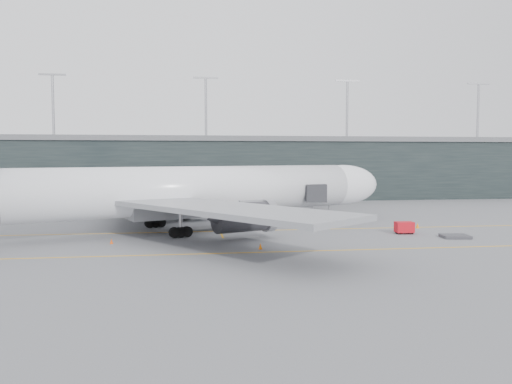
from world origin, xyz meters
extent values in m
plane|color=slate|center=(0.00, 0.00, 0.00)|extent=(320.00, 320.00, 0.00)
cube|color=#EBA316|center=(0.00, -4.00, 0.01)|extent=(160.00, 0.25, 0.02)
cube|color=#EBA316|center=(0.00, -20.00, 0.01)|extent=(160.00, 0.25, 0.02)
cube|color=#EBA316|center=(5.00, 20.00, 0.01)|extent=(0.25, 60.00, 0.02)
cube|color=black|center=(0.00, 58.00, 7.00)|extent=(240.00, 35.00, 14.00)
cube|color=slate|center=(0.00, 58.00, 14.60)|extent=(240.00, 36.00, 1.20)
cylinder|color=#9E9EA3|center=(-30.00, 48.00, 22.00)|extent=(0.60, 0.60, 14.00)
cylinder|color=#9E9EA3|center=(5.00, 48.00, 22.00)|extent=(0.60, 0.60, 14.00)
cylinder|color=#9E9EA3|center=(40.00, 48.00, 22.00)|extent=(0.60, 0.60, 14.00)
cylinder|color=#9E9EA3|center=(75.00, 48.00, 22.00)|extent=(0.60, 0.60, 14.00)
cylinder|color=white|center=(1.73, -2.31, 5.69)|extent=(48.33, 24.49, 6.66)
ellipsoid|color=white|center=(26.15, 7.44, 5.69)|extent=(15.45, 11.36, 6.66)
cube|color=gray|center=(0.73, -2.71, 3.11)|extent=(17.94, 11.35, 2.15)
cube|color=black|center=(29.94, 8.95, 6.76)|extent=(3.39, 3.87, 0.86)
cube|color=gray|center=(4.90, -18.96, 4.62)|extent=(26.70, 30.53, 0.59)
cylinder|color=#3A393E|center=(7.50, -10.99, 2.79)|extent=(8.37, 6.27, 3.76)
cube|color=gray|center=(-7.43, 11.95, 4.62)|extent=(12.74, 31.94, 0.59)
cylinder|color=#3A393E|center=(-0.06, 7.95, 2.79)|extent=(8.37, 6.27, 3.76)
cylinder|color=black|center=(23.66, 6.44, 0.59)|extent=(1.26, 0.84, 1.18)
cylinder|color=#9E9EA3|center=(23.66, 6.44, 1.40)|extent=(0.32, 0.32, 2.79)
cylinder|color=black|center=(-0.35, -8.69, 0.70)|extent=(1.49, 1.02, 1.40)
cylinder|color=black|center=(-4.17, 0.88, 0.70)|extent=(1.49, 1.02, 1.40)
cube|color=#2E2F33|center=(20.17, 1.78, 4.82)|extent=(3.65, 3.96, 2.70)
cube|color=#2E2F33|center=(21.58, 9.66, 4.82)|extent=(4.57, 12.77, 2.41)
cube|color=#2E2F33|center=(23.78, 22.01, 4.82)|extent=(4.81, 12.81, 2.51)
cube|color=#2E2F33|center=(25.97, 34.35, 4.82)|extent=(5.05, 12.85, 2.60)
cylinder|color=#9E9EA3|center=(21.70, 10.33, 1.83)|extent=(0.48, 0.48, 3.67)
cube|color=#3A393E|center=(21.70, 10.33, 0.34)|extent=(2.15, 1.76, 0.68)
cylinder|color=#2E2F33|center=(20.17, 40.50, 4.82)|extent=(3.86, 3.86, 2.89)
cylinder|color=#2E2F33|center=(20.17, 40.50, 1.74)|extent=(1.74, 1.74, 3.47)
cube|color=red|center=(29.44, -9.61, 0.92)|extent=(2.42, 1.59, 1.40)
cylinder|color=black|center=(28.56, -10.12, 0.22)|extent=(0.44, 0.18, 0.43)
cylinder|color=black|center=(30.28, -10.17, 0.22)|extent=(0.44, 0.18, 0.43)
cylinder|color=black|center=(28.59, -9.04, 0.22)|extent=(0.44, 0.18, 0.43)
cylinder|color=black|center=(30.32, -9.10, 0.22)|extent=(0.44, 0.18, 0.43)
cube|color=#3A393F|center=(34.48, -13.67, 0.20)|extent=(3.74, 3.17, 0.34)
cube|color=#3A393E|center=(-3.58, 10.33, 0.16)|extent=(2.51, 2.24, 0.21)
cube|color=#AAB0B6|center=(-3.58, 10.33, 1.10)|extent=(2.08, 2.01, 1.57)
cube|color=#255194|center=(-3.58, 10.33, 1.91)|extent=(2.14, 2.08, 0.08)
cube|color=#3A393E|center=(-3.76, 10.69, 0.15)|extent=(2.19, 1.87, 0.19)
cube|color=#A7ADB2|center=(-3.76, 10.69, 1.02)|extent=(1.78, 1.71, 1.46)
cube|color=#255194|center=(-3.76, 10.69, 1.78)|extent=(1.84, 1.76, 0.08)
cube|color=#3A393E|center=(-0.29, 10.55, 0.16)|extent=(2.53, 2.20, 0.22)
cube|color=#A9ADB5|center=(-0.29, 10.55, 1.15)|extent=(2.08, 1.99, 1.64)
cube|color=#255194|center=(-0.29, 10.55, 2.01)|extent=(2.14, 2.06, 0.09)
cone|color=orange|center=(33.60, -4.92, 0.40)|extent=(0.50, 0.50, 0.79)
cone|color=orange|center=(8.62, -18.19, 0.35)|extent=(0.43, 0.43, 0.69)
cone|color=orange|center=(9.65, 11.55, 0.31)|extent=(0.39, 0.39, 0.63)
cone|color=#E74C0C|center=(-8.46, -12.37, 0.32)|extent=(0.40, 0.40, 0.63)
camera|label=1|loc=(0.69, -72.86, 10.30)|focal=35.00mm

